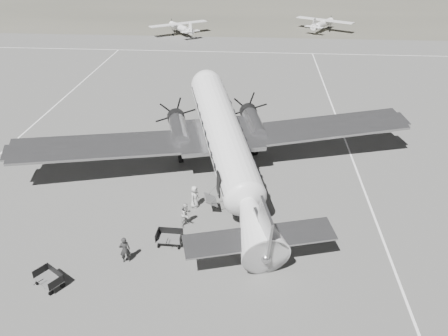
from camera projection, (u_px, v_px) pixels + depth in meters
ground at (202, 191)px, 32.20m from camera, size 260.00×260.00×0.00m
taxi_line_right at (367, 198)px, 31.39m from camera, size 0.15×80.00×0.01m
taxi_line_left at (29, 128)px, 42.10m from camera, size 0.15×60.00×0.01m
taxi_line_horizon at (233, 52)px, 66.96m from camera, size 90.00×0.15×0.01m
dc3_airliner at (226, 145)px, 32.11m from camera, size 36.84×30.12×6.09m
light_plane_left at (180, 29)px, 76.50m from camera, size 13.88×13.39×2.24m
light_plane_right at (323, 25)px, 79.49m from camera, size 13.74×13.00×2.24m
baggage_cart_near at (169, 238)px, 26.68m from camera, size 1.68×1.22×0.93m
baggage_cart_far at (49, 279)px, 23.60m from camera, size 1.99×1.86×0.92m
ground_crew at (125, 250)px, 25.14m from camera, size 0.73×0.61×1.72m
ramp_agent at (186, 215)px, 28.22m from camera, size 0.97×1.02×1.66m
passenger at (195, 197)px, 30.06m from camera, size 0.80×0.95×1.66m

